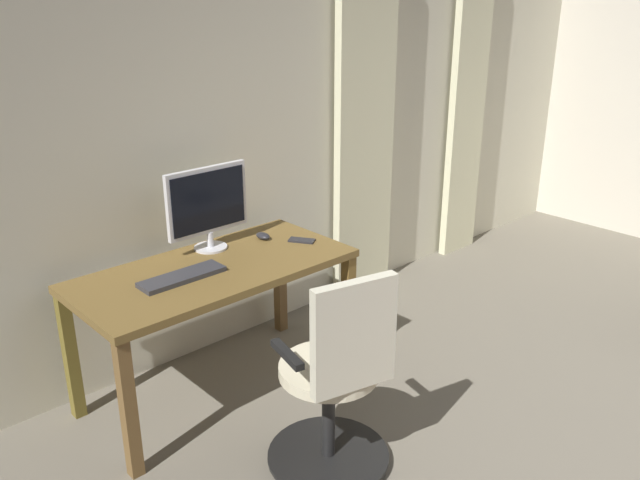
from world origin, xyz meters
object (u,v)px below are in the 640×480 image
(computer_monitor, at_px, (208,204))
(computer_mouse, at_px, (263,236))
(office_chair, at_px, (336,385))
(cell_phone_face_up, at_px, (302,240))
(computer_keyboard, at_px, (182,277))
(desk, at_px, (215,283))

(computer_monitor, distance_m, computer_mouse, 0.39)
(office_chair, height_order, cell_phone_face_up, office_chair)
(office_chair, bearing_deg, computer_keyboard, 116.74)
(computer_monitor, xyz_separation_m, computer_mouse, (-0.30, 0.08, -0.24))
(office_chair, height_order, computer_mouse, office_chair)
(computer_monitor, bearing_deg, computer_mouse, 164.52)
(computer_monitor, relative_size, computer_mouse, 4.85)
(desk, xyz_separation_m, cell_phone_face_up, (-0.56, 0.04, 0.10))
(office_chair, xyz_separation_m, cell_phone_face_up, (-0.56, -0.86, 0.28))
(computer_keyboard, distance_m, cell_phone_face_up, 0.76)
(computer_keyboard, bearing_deg, office_chair, 103.10)
(computer_monitor, distance_m, cell_phone_face_up, 0.56)
(desk, distance_m, computer_monitor, 0.43)
(computer_monitor, height_order, cell_phone_face_up, computer_monitor)
(cell_phone_face_up, bearing_deg, desk, -35.71)
(office_chair, distance_m, computer_monitor, 1.24)
(desk, bearing_deg, office_chair, 90.18)
(cell_phone_face_up, bearing_deg, computer_keyboard, -32.88)
(office_chair, relative_size, cell_phone_face_up, 6.93)
(office_chair, xyz_separation_m, computer_mouse, (-0.42, -1.03, 0.29))
(desk, height_order, computer_monitor, computer_monitor)
(desk, bearing_deg, computer_keyboard, 7.19)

